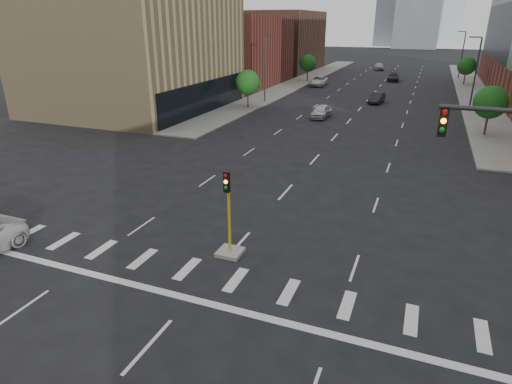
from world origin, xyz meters
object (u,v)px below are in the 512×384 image
Objects in this scene: car_far_left at (319,81)px; median_traffic_signal at (229,237)px; car_near_left at (321,111)px; car_mid_right at (377,98)px; car_distant at (379,66)px; car_deep_right at (393,77)px.

median_traffic_signal is at bearing -83.77° from car_far_left.
car_near_left is at bearing -79.08° from car_far_left.
car_far_left is (-12.00, 14.41, 0.09)m from car_mid_right.
car_far_left is 1.17× the size of car_distant.
median_traffic_signal is at bearing -81.54° from car_near_left.
car_distant is at bearing 101.65° from car_mid_right.
car_deep_right reaches higher than car_mid_right.
car_distant is at bearing 92.51° from car_near_left.
median_traffic_signal reaches higher than car_distant.
median_traffic_signal is at bearing -95.75° from car_distant.
car_mid_right is 46.25m from car_distant.
car_distant is (0.03, 58.68, 0.09)m from car_near_left.
car_distant is (-4.96, 45.98, 0.12)m from car_mid_right.
median_traffic_signal is 72.48m from car_deep_right.
car_distant is at bearing 73.87° from car_far_left.
car_deep_right is (5.00, 38.75, 0.00)m from car_near_left.
median_traffic_signal is 0.87× the size of car_distant.
car_far_left is at bearing 135.27° from car_mid_right.
car_far_left is at bearing 99.79° from median_traffic_signal.
car_far_left is 1.11× the size of car_deep_right.
car_mid_right is at bearing -93.11° from car_deep_right.
car_near_left is 39.07m from car_deep_right.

